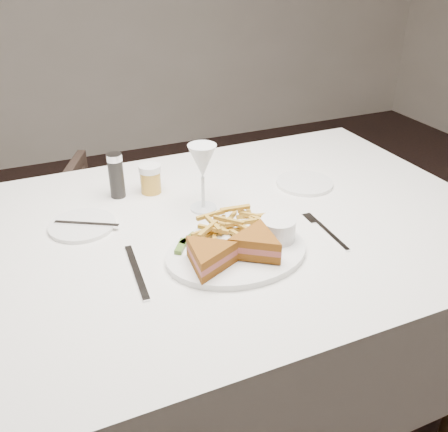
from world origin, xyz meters
TOP-DOWN VIEW (x-y plane):
  - ground at (0.00, 0.00)m, footprint 5.00×5.00m
  - table at (-0.24, 0.06)m, footprint 1.41×0.94m
  - chair_far at (-0.25, 0.95)m, footprint 0.74×0.72m
  - table_setting at (-0.25, 0.01)m, footprint 0.78×0.59m

SIDE VIEW (x-z plane):
  - ground at x=0.00m, z-range 0.00..0.00m
  - chair_far at x=-0.25m, z-range 0.00..0.59m
  - table at x=-0.24m, z-range 0.00..0.75m
  - table_setting at x=-0.25m, z-range 0.70..0.88m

